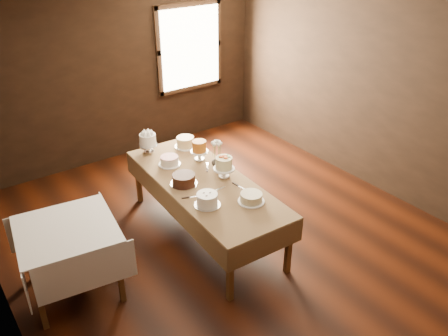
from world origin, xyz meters
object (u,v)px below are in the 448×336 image
at_px(cake_cream, 251,198).
at_px(cake_swirl, 207,200).
at_px(cake_caramel, 199,151).
at_px(cake_server_b, 243,188).
at_px(cake_server_a, 220,189).
at_px(cake_flowers, 224,168).
at_px(display_table, 204,185).
at_px(cake_chocolate, 184,180).
at_px(cake_server_d, 207,165).
at_px(cake_lattice, 169,161).
at_px(flower_vase, 217,161).
at_px(cake_meringue, 148,144).
at_px(cake_speckled, 185,142).
at_px(cake_server_e, 196,196).
at_px(side_table, 67,236).

bearing_deg(cake_cream, cake_swirl, 152.54).
bearing_deg(cake_caramel, cake_server_b, -89.49).
bearing_deg(cake_server_a, cake_flowers, 41.65).
distance_m(display_table, cake_swirl, 0.54).
relative_size(cake_chocolate, cake_swirl, 1.26).
height_order(cake_chocolate, cake_server_d, cake_chocolate).
height_order(cake_caramel, cake_cream, cake_caramel).
relative_size(cake_lattice, cake_flowers, 1.01).
relative_size(cake_lattice, cake_caramel, 1.03).
distance_m(cake_cream, flower_vase, 0.90).
height_order(cake_lattice, flower_vase, flower_vase).
xyz_separation_m(cake_meringue, cake_flowers, (0.43, -1.12, -0.01)).
distance_m(cake_speckled, cake_server_b, 1.33).
relative_size(display_table, cake_caramel, 9.02).
bearing_deg(cake_meringue, cake_server_e, -94.10).
xyz_separation_m(display_table, cake_caramel, (0.26, 0.49, 0.17)).
xyz_separation_m(cake_flowers, cake_swirl, (-0.52, -0.41, -0.05)).
distance_m(side_table, cake_server_d, 1.94).
bearing_deg(cake_server_a, cake_lattice, 98.10).
height_order(cake_flowers, cake_server_e, cake_flowers).
bearing_deg(cake_lattice, cake_server_a, -78.43).
distance_m(cake_server_a, cake_server_e, 0.32).
distance_m(cake_meringue, cake_server_b, 1.54).
xyz_separation_m(cake_lattice, cake_chocolate, (-0.11, -0.52, 0.01)).
distance_m(display_table, flower_vase, 0.41).
relative_size(cake_speckled, cake_flowers, 1.07).
bearing_deg(cake_speckled, side_table, -154.34).
bearing_deg(cake_server_e, cake_server_a, 15.99).
height_order(cake_server_e, flower_vase, flower_vase).
distance_m(cake_speckled, cake_swirl, 1.49).
relative_size(display_table, cake_meringue, 9.06).
distance_m(cake_swirl, cake_cream, 0.49).
distance_m(cake_caramel, cake_server_b, 0.90).
xyz_separation_m(side_table, cake_chocolate, (1.44, 0.11, 0.11)).
bearing_deg(cake_server_e, cake_swirl, -69.47).
height_order(side_table, cake_meringue, cake_meringue).
distance_m(cake_lattice, flower_vase, 0.60).
bearing_deg(cake_server_d, cake_meringue, 62.96).
height_order(cake_chocolate, cake_swirl, cake_swirl).
distance_m(cake_speckled, cake_lattice, 0.54).
bearing_deg(cake_cream, cake_speckled, 84.87).
height_order(cake_meringue, cake_server_b, cake_meringue).
xyz_separation_m(cake_speckled, cake_server_e, (-0.58, -1.16, -0.06)).
bearing_deg(cake_caramel, display_table, -117.69).
height_order(cake_cream, cake_server_e, cake_cream).
relative_size(cake_speckled, cake_caramel, 1.10).
distance_m(cake_server_a, flower_vase, 0.55).
distance_m(cake_server_a, cake_server_b, 0.26).
bearing_deg(cake_flowers, cake_chocolate, 165.05).
xyz_separation_m(cake_speckled, cake_server_d, (-0.07, -0.63, -0.06)).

